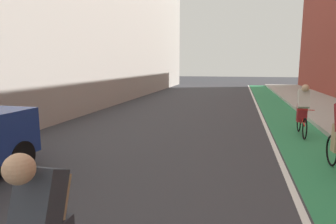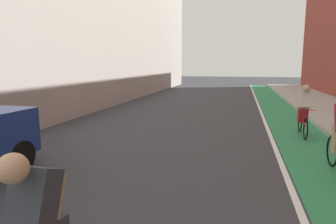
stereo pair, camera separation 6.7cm
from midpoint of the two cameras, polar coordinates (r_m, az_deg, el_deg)
name	(u,v)px [view 1 (the left image)]	position (r m, az deg, el deg)	size (l,w,h in m)	color
ground_plane	(186,127)	(10.33, 3.32, -3.01)	(89.98, 89.98, 0.00)	#38383D
bike_lane_paint	(287,121)	(12.28, 22.03, -1.71)	(1.60, 40.90, 0.00)	#2D8451
lane_divider_stripe	(263,120)	(12.17, 17.84, -1.57)	(0.12, 40.90, 0.00)	white
cyclist_far	(303,108)	(9.94, 24.52, 0.63)	(0.48, 1.69, 1.60)	black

